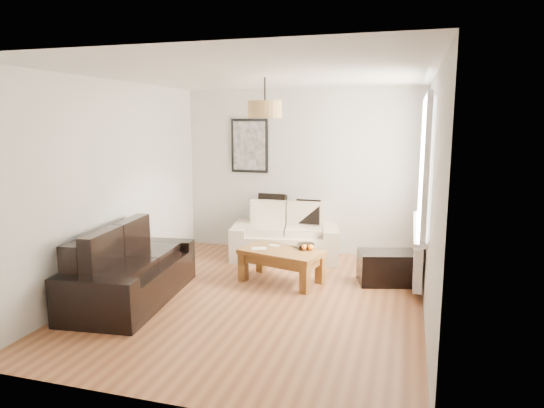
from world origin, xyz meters
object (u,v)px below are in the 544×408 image
(sofa_leather, at_px, (131,266))
(coffee_table, at_px, (281,266))
(loveseat_cream, at_px, (286,232))
(ottoman, at_px, (387,268))

(sofa_leather, relative_size, coffee_table, 1.78)
(loveseat_cream, distance_m, ottoman, 1.76)
(loveseat_cream, height_order, sofa_leather, sofa_leather)
(sofa_leather, bearing_deg, loveseat_cream, -36.41)
(loveseat_cream, xyz_separation_m, coffee_table, (0.23, -1.11, -0.19))
(loveseat_cream, height_order, coffee_table, loveseat_cream)
(ottoman, bearing_deg, sofa_leather, -153.39)
(coffee_table, relative_size, ottoman, 1.44)
(loveseat_cream, bearing_deg, sofa_leather, -130.47)
(sofa_leather, xyz_separation_m, ottoman, (2.88, 1.44, -0.20))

